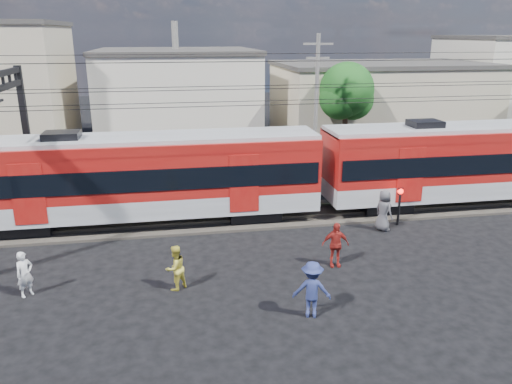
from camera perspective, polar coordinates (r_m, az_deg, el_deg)
ground at (r=16.81m, az=1.17°, el=-12.69°), size 120.00×120.00×0.00m
track_bed at (r=23.94m, az=-2.53°, el=-2.96°), size 70.00×3.40×0.12m
rail_near at (r=23.20m, az=-2.29°, el=-3.33°), size 70.00×0.12×0.12m
rail_far at (r=24.59m, az=-2.77°, el=-2.09°), size 70.00×0.12×0.12m
commuter_train at (r=23.07m, az=-12.48°, el=1.95°), size 50.30×3.08×4.17m
catenary at (r=23.20m, az=-24.61°, el=7.78°), size 70.00×9.30×7.52m
building_midwest at (r=41.51m, az=-8.93°, el=10.80°), size 12.24×12.24×7.30m
building_mideast at (r=42.10m, az=13.88°, el=9.92°), size 16.32×10.20×6.30m
building_east at (r=52.46m, az=26.59°, el=11.15°), size 10.20×10.20×8.30m
utility_pole_mid at (r=30.78m, az=6.89°, el=10.18°), size 1.80×0.24×8.50m
tree_near at (r=34.69m, az=10.55°, el=11.07°), size 3.82×3.64×6.72m
pedestrian_a at (r=18.63m, az=-24.92°, el=-8.50°), size 0.69×0.67×1.60m
pedestrian_b at (r=17.56m, az=-9.20°, el=-8.54°), size 0.99×0.96×1.61m
pedestrian_c at (r=15.83m, az=6.40°, el=-11.02°), size 1.33×0.97×1.85m
pedestrian_d at (r=19.18m, az=9.05°, el=-5.95°), size 1.07×0.53×1.76m
pedestrian_e at (r=23.02m, az=14.40°, el=-2.05°), size 0.91×1.08×1.88m
crossing_signal at (r=23.76m, az=16.11°, el=-0.80°), size 0.26×0.26×1.79m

